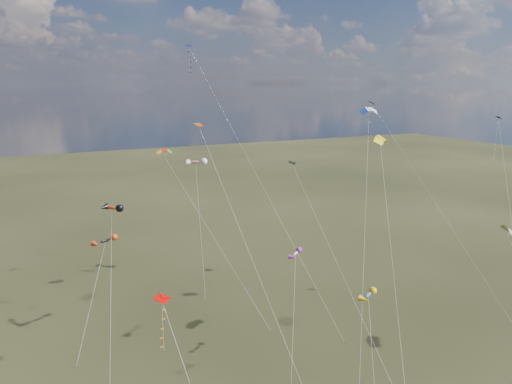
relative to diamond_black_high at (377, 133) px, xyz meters
name	(u,v)px	position (x,y,z in m)	size (l,w,h in m)	color
diamond_black_high	(377,133)	(0.00, 0.00, 0.00)	(10.08, 21.38, 29.24)	black
diamond_navy_tall	(202,83)	(-24.48, 9.44, 7.36)	(12.01, 25.70, 37.31)	#0D0F4C
diamond_black_mid	(322,229)	(-19.35, -15.17, -8.24)	(7.34, 11.80, 23.46)	black
diamond_red_low	(167,333)	(-38.71, -22.98, -11.85)	(3.42, 14.26, 15.53)	#C20301
diamond_navy_right	(497,150)	(10.00, -13.01, -1.45)	(10.33, 15.92, 27.48)	#0F1145
diamond_orange_center	(240,229)	(-30.38, -18.24, -5.73)	(6.80, 16.09, 28.09)	#C1410A
parafoil_yellow	(381,139)	(-10.96, -14.01, 1.15)	(10.38, 18.49, 26.43)	#E6BC09
parafoil_blue_white	(369,111)	(-6.89, -6.47, 3.86)	(12.45, 15.85, 29.13)	#1336B4
parafoil_striped	(510,229)	(1.02, -22.55, -8.74)	(6.97, 8.90, 16.49)	#FBEF05
parafoil_tricolor	(165,151)	(-30.17, 10.41, -2.30)	(10.07, 18.29, 22.87)	yellow
novelty_black_orange	(105,241)	(-40.18, 3.32, -12.40)	(6.75, 9.18, 12.62)	black
novelty_orange_black	(112,208)	(-39.36, 0.90, -7.53)	(4.31, 12.94, 17.56)	red
novelty_white_purple	(296,254)	(-21.54, -13.31, -11.40)	(5.69, 8.46, 13.57)	white
novelty_redwhite_stripe	(196,162)	(-24.04, 15.41, -5.17)	(3.95, 11.53, 20.01)	red
novelty_blue_yellow	(369,296)	(-19.23, -23.35, -12.49)	(5.10, 8.47, 12.50)	blue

